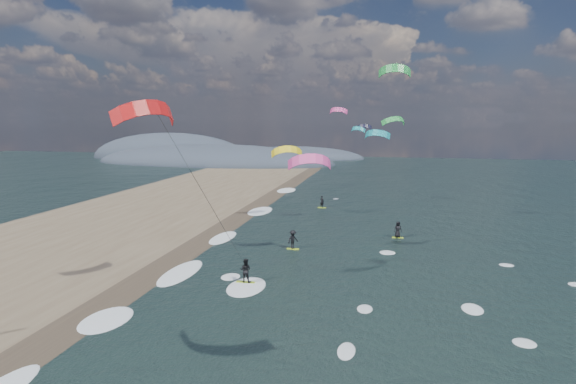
# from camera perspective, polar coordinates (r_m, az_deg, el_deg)

# --- Properties ---
(wet_sand_strip) EXTENTS (3.00, 240.00, 0.00)m
(wet_sand_strip) POSITION_cam_1_polar(r_m,az_deg,el_deg) (34.90, -19.06, -11.33)
(wet_sand_strip) COLOR #382D23
(wet_sand_strip) RESTS_ON ground
(coastal_hills) EXTENTS (80.00, 41.00, 15.00)m
(coastal_hills) POSITION_cam_1_polar(r_m,az_deg,el_deg) (135.91, -9.61, 3.71)
(coastal_hills) COLOR #3D4756
(coastal_hills) RESTS_ON ground
(kitesurfer_near_b) EXTENTS (6.82, 9.38, 13.39)m
(kitesurfer_near_b) POSITION_cam_1_polar(r_m,az_deg,el_deg) (30.23, -12.00, 2.81)
(kitesurfer_near_b) COLOR #B2DB26
(kitesurfer_near_b) RESTS_ON ground
(far_kitesurfers) EXTENTS (10.70, 21.48, 1.75)m
(far_kitesurfers) POSITION_cam_1_polar(r_m,az_deg,el_deg) (48.03, 4.99, -4.33)
(far_kitesurfers) COLOR #B2DB26
(far_kitesurfers) RESTS_ON ground
(bg_kite_field) EXTENTS (15.94, 70.02, 9.43)m
(bg_kite_field) POSITION_cam_1_polar(r_m,az_deg,el_deg) (69.85, 8.19, 7.96)
(bg_kite_field) COLOR black
(bg_kite_field) RESTS_ON ground
(shoreline_surf) EXTENTS (2.40, 79.40, 0.11)m
(shoreline_surf) POSITION_cam_1_polar(r_m,az_deg,el_deg) (38.27, -13.79, -9.31)
(shoreline_surf) COLOR white
(shoreline_surf) RESTS_ON ground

